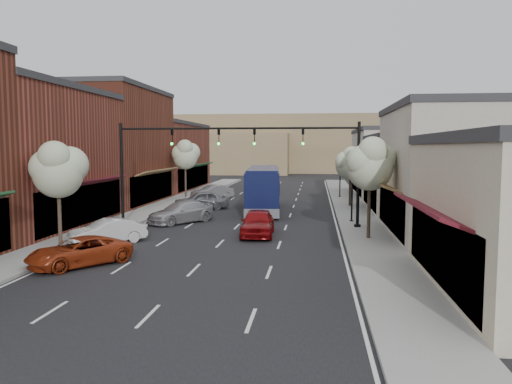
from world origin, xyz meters
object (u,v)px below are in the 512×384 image
(tree_right_near, at_px, (371,163))
(tree_left_near, at_px, (58,169))
(signal_mast_left, at_px, (155,158))
(parked_car_d, at_px, (201,200))
(tree_right_far, at_px, (351,163))
(lamp_post_far, at_px, (340,170))
(coach_bus, at_px, (263,188))
(parked_car_b, at_px, (108,231))
(signal_mast_right, at_px, (322,158))
(parked_car_e, at_px, (212,192))
(red_hatchback, at_px, (258,223))
(parked_car_c, at_px, (181,212))
(parked_car_a, at_px, (79,252))
(lamp_post_near, at_px, (352,181))
(tree_left_far, at_px, (186,154))

(tree_right_near, height_order, tree_left_near, tree_right_near)
(signal_mast_left, distance_m, parked_car_d, 9.82)
(tree_right_far, height_order, lamp_post_far, tree_right_far)
(tree_left_near, height_order, lamp_post_far, tree_left_near)
(signal_mast_left, height_order, coach_bus, signal_mast_left)
(tree_right_far, xyz_separation_m, parked_car_b, (-14.55, -18.68, -3.30))
(signal_mast_left, bearing_deg, signal_mast_right, 0.00)
(tree_right_near, distance_m, parked_car_d, 18.70)
(signal_mast_right, height_order, tree_right_near, signal_mast_right)
(signal_mast_right, relative_size, parked_car_e, 1.86)
(red_hatchback, distance_m, parked_car_c, 7.48)
(tree_left_near, bearing_deg, parked_car_a, -52.30)
(parked_car_c, xyz_separation_m, parked_car_d, (-0.35, 7.77, 0.05))
(parked_car_d, bearing_deg, parked_car_b, -26.46)
(parked_car_a, height_order, parked_car_b, parked_car_b)
(parked_car_b, bearing_deg, parked_car_c, 121.09)
(lamp_post_near, bearing_deg, red_hatchback, -136.20)
(tree_right_near, distance_m, tree_right_far, 16.01)
(tree_right_far, xyz_separation_m, tree_left_far, (-16.60, 6.00, 0.61))
(parked_car_b, xyz_separation_m, parked_car_e, (0.86, 24.19, 0.04))
(signal_mast_left, distance_m, parked_car_b, 7.82)
(lamp_post_near, xyz_separation_m, parked_car_d, (-12.35, 6.48, -2.21))
(parked_car_e, bearing_deg, lamp_post_near, 0.69)
(parked_car_a, xyz_separation_m, parked_car_b, (-0.85, 5.07, 0.05))
(tree_right_far, bearing_deg, parked_car_e, 158.04)
(lamp_post_near, distance_m, parked_car_e, 20.04)
(parked_car_b, bearing_deg, lamp_post_near, 78.63)
(signal_mast_left, relative_size, tree_left_far, 1.34)
(lamp_post_far, relative_size, parked_car_e, 1.01)
(tree_right_far, bearing_deg, red_hatchback, -113.32)
(coach_bus, relative_size, parked_car_a, 2.60)
(lamp_post_near, xyz_separation_m, parked_car_e, (-13.14, 14.96, -2.28))
(tree_left_far, height_order, lamp_post_near, tree_left_far)
(red_hatchback, bearing_deg, lamp_post_far, 72.84)
(parked_car_c, bearing_deg, parked_car_e, 130.09)
(signal_mast_left, distance_m, parked_car_a, 12.46)
(tree_right_far, height_order, parked_car_b, tree_right_far)
(tree_right_near, distance_m, red_hatchback, 7.54)
(tree_left_far, xyz_separation_m, red_hatchback, (10.05, -21.21, -3.80))
(lamp_post_near, relative_size, lamp_post_far, 1.00)
(lamp_post_near, height_order, coach_bus, lamp_post_near)
(parked_car_b, bearing_deg, signal_mast_left, 130.31)
(lamp_post_far, distance_m, parked_car_d, 16.70)
(parked_car_c, relative_size, parked_car_e, 1.17)
(signal_mast_right, distance_m, parked_car_c, 10.63)
(red_hatchback, xyz_separation_m, parked_car_e, (-7.13, 20.72, -0.08))
(tree_left_near, distance_m, parked_car_b, 4.29)
(tree_left_near, relative_size, lamp_post_far, 1.28)
(signal_mast_right, relative_size, tree_left_near, 1.44)
(signal_mast_left, relative_size, red_hatchback, 1.73)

